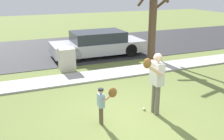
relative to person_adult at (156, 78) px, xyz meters
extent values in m
plane|color=olive|center=(-0.65, 3.48, -1.05)|extent=(48.00, 48.00, 0.00)
cube|color=#B2B2AD|center=(-0.65, 3.58, -1.02)|extent=(36.00, 1.20, 0.06)
cube|color=#2D2D30|center=(-0.65, 8.58, -1.04)|extent=(36.00, 6.80, 0.02)
cylinder|color=#6B6656|center=(0.04, -0.07, -0.63)|extent=(0.14, 0.14, 0.86)
cylinder|color=#6B6656|center=(0.04, 0.10, -0.63)|extent=(0.14, 0.14, 0.86)
cube|color=silver|center=(0.04, 0.02, 0.11)|extent=(0.24, 0.41, 0.61)
sphere|color=beige|center=(0.04, 0.02, 0.55)|extent=(0.23, 0.23, 0.23)
cylinder|color=beige|center=(-0.22, -0.24, 0.33)|extent=(0.53, 0.11, 0.41)
ellipsoid|color=brown|center=(-0.42, -0.23, 0.51)|extent=(0.22, 0.14, 0.26)
cylinder|color=beige|center=(0.05, 0.27, 0.13)|extent=(0.10, 0.10, 0.57)
cylinder|color=brown|center=(-1.55, 0.08, -0.81)|extent=(0.08, 0.08, 0.49)
cylinder|color=brown|center=(-1.55, -0.02, -0.81)|extent=(0.08, 0.08, 0.49)
cube|color=#8CADC6|center=(-1.55, 0.03, -0.40)|extent=(0.13, 0.23, 0.34)
sphere|color=tan|center=(-1.55, 0.03, -0.15)|extent=(0.13, 0.13, 0.13)
cylinder|color=black|center=(-1.55, 0.03, -0.10)|extent=(0.14, 0.14, 0.04)
cylinder|color=tan|center=(-1.55, 0.18, -0.39)|extent=(0.06, 0.06, 0.32)
cylinder|color=tan|center=(-1.40, -0.11, -0.27)|extent=(0.30, 0.06, 0.23)
ellipsoid|color=brown|center=(-1.29, -0.11, -0.17)|extent=(0.22, 0.14, 0.26)
sphere|color=white|center=(-0.15, 0.28, -1.02)|extent=(0.07, 0.07, 0.07)
cube|color=beige|center=(-1.32, 4.73, -0.58)|extent=(0.64, 0.51, 0.95)
cylinder|color=brown|center=(2.78, 4.86, 0.95)|extent=(0.36, 0.36, 4.00)
cylinder|color=brown|center=(3.31, 5.02, 1.55)|extent=(0.53, 1.36, 1.02)
cube|color=silver|center=(0.68, 6.50, -0.58)|extent=(4.60, 1.80, 0.55)
cube|color=#2D333D|center=(0.68, 6.50, -0.06)|extent=(2.53, 1.66, 0.50)
cylinder|color=black|center=(-0.75, 5.71, -0.71)|extent=(0.64, 0.22, 0.64)
cylinder|color=black|center=(-0.75, 7.29, -0.71)|extent=(0.64, 0.22, 0.64)
cylinder|color=black|center=(2.11, 5.71, -0.71)|extent=(0.64, 0.22, 0.64)
cylinder|color=black|center=(2.11, 7.29, -0.71)|extent=(0.64, 0.22, 0.64)
camera|label=1|loc=(-3.58, -5.58, 2.34)|focal=41.82mm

